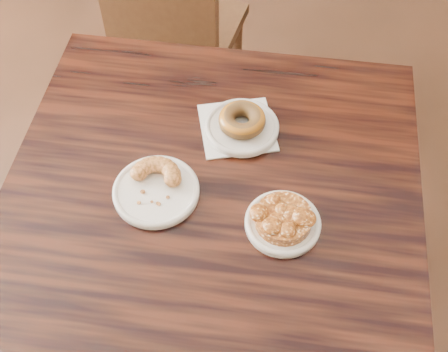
% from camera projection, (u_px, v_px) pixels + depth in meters
% --- Properties ---
extents(floor, '(5.00, 5.00, 0.00)m').
position_uv_depth(floor, '(221.00, 252.00, 1.92)').
color(floor, black).
rests_on(floor, ground).
extents(cafe_table, '(0.92, 0.92, 0.75)m').
position_uv_depth(cafe_table, '(214.00, 271.00, 1.46)').
color(cafe_table, black).
rests_on(cafe_table, floor).
extents(chair_far, '(0.45, 0.45, 0.90)m').
position_uv_depth(chair_far, '(182.00, 30.00, 1.91)').
color(chair_far, black).
rests_on(chair_far, floor).
extents(napkin, '(0.21, 0.21, 0.00)m').
position_uv_depth(napkin, '(237.00, 128.00, 1.25)').
color(napkin, silver).
rests_on(napkin, cafe_table).
extents(plate_donut, '(0.16, 0.16, 0.01)m').
position_uv_depth(plate_donut, '(242.00, 127.00, 1.24)').
color(plate_donut, silver).
rests_on(plate_donut, napkin).
extents(plate_cruller, '(0.18, 0.18, 0.01)m').
position_uv_depth(plate_cruller, '(156.00, 191.00, 1.15)').
color(plate_cruller, white).
rests_on(plate_cruller, cafe_table).
extents(plate_fritter, '(0.15, 0.15, 0.01)m').
position_uv_depth(plate_fritter, '(283.00, 223.00, 1.10)').
color(plate_fritter, white).
rests_on(plate_fritter, cafe_table).
extents(glazed_donut, '(0.10, 0.10, 0.04)m').
position_uv_depth(glazed_donut, '(242.00, 120.00, 1.22)').
color(glazed_donut, brown).
rests_on(glazed_donut, plate_donut).
extents(apple_fritter, '(0.15, 0.15, 0.04)m').
position_uv_depth(apple_fritter, '(284.00, 217.00, 1.08)').
color(apple_fritter, '#481E07').
rests_on(apple_fritter, plate_fritter).
extents(cruller_fragment, '(0.12, 0.12, 0.03)m').
position_uv_depth(cruller_fragment, '(155.00, 185.00, 1.13)').
color(cruller_fragment, brown).
rests_on(cruller_fragment, plate_cruller).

